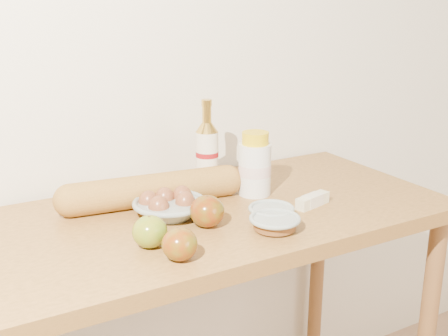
{
  "coord_description": "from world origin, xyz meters",
  "views": [
    {
      "loc": [
        -0.65,
        -0.0,
        1.43
      ],
      "look_at": [
        0.0,
        1.15,
        1.02
      ],
      "focal_mm": 45.0,
      "sensor_mm": 36.0,
      "label": 1
    }
  ],
  "objects": [
    {
      "name": "table",
      "position": [
        0.0,
        1.18,
        0.78
      ],
      "size": [
        1.2,
        0.6,
        0.9
      ],
      "color": "#A57335",
      "rests_on": "ground"
    },
    {
      "name": "back_wall",
      "position": [
        0.0,
        1.51,
        1.3
      ],
      "size": [
        3.5,
        0.02,
        2.6
      ],
      "primitive_type": "cube",
      "color": "silver",
      "rests_on": "ground"
    },
    {
      "name": "cream_bottle",
      "position": [
        0.14,
        1.23,
        0.98
      ],
      "size": [
        0.11,
        0.11,
        0.18
      ],
      "rotation": [
        0.0,
        0.0,
        0.32
      ],
      "color": "silver",
      "rests_on": "table"
    },
    {
      "name": "apple_redgreen_front",
      "position": [
        -0.21,
        0.97,
        0.93
      ],
      "size": [
        0.08,
        0.08,
        0.07
      ],
      "rotation": [
        0.0,
        0.0,
        0.07
      ],
      "color": "#950B08",
      "rests_on": "table"
    },
    {
      "name": "butter_stick",
      "position": [
        0.23,
        1.08,
        0.91
      ],
      "size": [
        0.11,
        0.06,
        0.03
      ],
      "rotation": [
        0.0,
        0.0,
        0.25
      ],
      "color": "beige",
      "rests_on": "table"
    },
    {
      "name": "baguette",
      "position": [
        -0.13,
        1.29,
        0.94
      ],
      "size": [
        0.51,
        0.15,
        0.08
      ],
      "rotation": [
        0.0,
        0.0,
        -0.13
      ],
      "color": "#B28036",
      "rests_on": "table"
    },
    {
      "name": "apple_yellowgreen",
      "position": [
        -0.24,
        1.06,
        0.94
      ],
      "size": [
        0.1,
        0.1,
        0.07
      ],
      "rotation": [
        0.0,
        0.0,
        -0.36
      ],
      "color": "olive",
      "rests_on": "table"
    },
    {
      "name": "syrup_bowl",
      "position": [
        0.08,
        1.06,
        0.92
      ],
      "size": [
        0.14,
        0.14,
        0.03
      ],
      "rotation": [
        0.0,
        0.0,
        -0.24
      ],
      "color": "#8F9C96",
      "rests_on": "table"
    },
    {
      "name": "bourbon_bottle",
      "position": [
        0.04,
        1.32,
        1.01
      ],
      "size": [
        0.08,
        0.08,
        0.26
      ],
      "rotation": [
        0.0,
        0.0,
        0.36
      ],
      "color": "beige",
      "rests_on": "table"
    },
    {
      "name": "apple_redgreen_right",
      "position": [
        -0.08,
        1.1,
        0.94
      ],
      "size": [
        0.09,
        0.09,
        0.08
      ],
      "rotation": [
        0.0,
        0.0,
        -0.1
      ],
      "color": "#890707",
      "rests_on": "table"
    },
    {
      "name": "egg_bowl",
      "position": [
        -0.13,
        1.2,
        0.93
      ],
      "size": [
        0.2,
        0.2,
        0.07
      ],
      "rotation": [
        0.0,
        0.0,
        -0.06
      ],
      "color": "gray",
      "rests_on": "table"
    },
    {
      "name": "sugar_bowl",
      "position": [
        0.05,
        1.0,
        0.92
      ],
      "size": [
        0.16,
        0.16,
        0.04
      ],
      "rotation": [
        0.0,
        0.0,
        -0.42
      ],
      "color": "gray",
      "rests_on": "table"
    }
  ]
}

